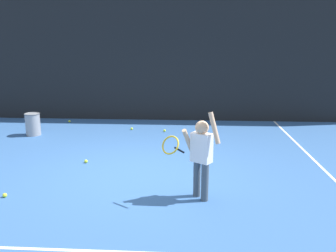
{
  "coord_description": "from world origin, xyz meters",
  "views": [
    {
      "loc": [
        0.95,
        -6.12,
        2.32
      ],
      "look_at": [
        0.56,
        0.07,
        0.85
      ],
      "focal_mm": 38.36,
      "sensor_mm": 36.0,
      "label": 1
    }
  ],
  "objects_px": {
    "ball_hopper": "(33,124)",
    "tennis_ball_3": "(165,131)",
    "tennis_ball_1": "(86,161)",
    "tennis_ball_7": "(132,129)",
    "tennis_player": "(200,153)",
    "tennis_ball_6": "(5,195)",
    "tennis_ball_2": "(69,121)"
  },
  "relations": [
    {
      "from": "ball_hopper",
      "to": "tennis_ball_3",
      "type": "relative_size",
      "value": 8.52
    },
    {
      "from": "tennis_ball_1",
      "to": "tennis_ball_7",
      "type": "bearing_deg",
      "value": 80.23
    },
    {
      "from": "tennis_player",
      "to": "tennis_ball_3",
      "type": "relative_size",
      "value": 20.46
    },
    {
      "from": "tennis_ball_6",
      "to": "tennis_ball_2",
      "type": "bearing_deg",
      "value": 97.95
    },
    {
      "from": "ball_hopper",
      "to": "tennis_ball_6",
      "type": "distance_m",
      "value": 3.84
    },
    {
      "from": "tennis_ball_2",
      "to": "tennis_ball_3",
      "type": "relative_size",
      "value": 1.0
    },
    {
      "from": "tennis_ball_1",
      "to": "tennis_ball_6",
      "type": "height_order",
      "value": "same"
    },
    {
      "from": "tennis_ball_2",
      "to": "tennis_ball_6",
      "type": "distance_m",
      "value": 5.19
    },
    {
      "from": "ball_hopper",
      "to": "tennis_ball_3",
      "type": "distance_m",
      "value": 3.34
    },
    {
      "from": "ball_hopper",
      "to": "tennis_ball_6",
      "type": "relative_size",
      "value": 8.52
    },
    {
      "from": "tennis_ball_7",
      "to": "ball_hopper",
      "type": "bearing_deg",
      "value": -163.97
    },
    {
      "from": "tennis_ball_3",
      "to": "tennis_ball_7",
      "type": "xyz_separation_m",
      "value": [
        -0.89,
        0.15,
        0.0
      ]
    },
    {
      "from": "tennis_ball_3",
      "to": "tennis_ball_7",
      "type": "height_order",
      "value": "same"
    },
    {
      "from": "ball_hopper",
      "to": "tennis_ball_3",
      "type": "xyz_separation_m",
      "value": [
        3.29,
        0.54,
        -0.26
      ]
    },
    {
      "from": "tennis_ball_1",
      "to": "tennis_ball_2",
      "type": "relative_size",
      "value": 1.0
    },
    {
      "from": "ball_hopper",
      "to": "tennis_ball_1",
      "type": "height_order",
      "value": "ball_hopper"
    },
    {
      "from": "ball_hopper",
      "to": "tennis_ball_1",
      "type": "bearing_deg",
      "value": -46.25
    },
    {
      "from": "tennis_player",
      "to": "tennis_ball_6",
      "type": "relative_size",
      "value": 20.46
    },
    {
      "from": "tennis_player",
      "to": "tennis_ball_2",
      "type": "distance_m",
      "value": 6.24
    },
    {
      "from": "tennis_ball_1",
      "to": "ball_hopper",
      "type": "bearing_deg",
      "value": 133.75
    },
    {
      "from": "tennis_ball_2",
      "to": "tennis_ball_6",
      "type": "relative_size",
      "value": 1.0
    },
    {
      "from": "ball_hopper",
      "to": "tennis_ball_1",
      "type": "xyz_separation_m",
      "value": [
        1.93,
        -2.02,
        -0.26
      ]
    },
    {
      "from": "tennis_player",
      "to": "tennis_ball_1",
      "type": "bearing_deg",
      "value": 179.94
    },
    {
      "from": "tennis_ball_6",
      "to": "tennis_ball_7",
      "type": "relative_size",
      "value": 1.0
    },
    {
      "from": "ball_hopper",
      "to": "tennis_ball_3",
      "type": "height_order",
      "value": "ball_hopper"
    },
    {
      "from": "tennis_ball_2",
      "to": "tennis_ball_7",
      "type": "xyz_separation_m",
      "value": [
        1.97,
        -0.8,
        0.0
      ]
    },
    {
      "from": "tennis_ball_3",
      "to": "tennis_ball_6",
      "type": "distance_m",
      "value": 4.71
    },
    {
      "from": "tennis_player",
      "to": "ball_hopper",
      "type": "bearing_deg",
      "value": 173.84
    },
    {
      "from": "ball_hopper",
      "to": "tennis_ball_7",
      "type": "xyz_separation_m",
      "value": [
        2.4,
        0.69,
        -0.26
      ]
    },
    {
      "from": "tennis_ball_1",
      "to": "tennis_ball_3",
      "type": "xyz_separation_m",
      "value": [
        1.36,
        2.55,
        0.0
      ]
    },
    {
      "from": "tennis_player",
      "to": "tennis_ball_2",
      "type": "xyz_separation_m",
      "value": [
        -3.68,
        4.99,
        -0.69
      ]
    },
    {
      "from": "tennis_ball_3",
      "to": "tennis_ball_6",
      "type": "relative_size",
      "value": 1.0
    }
  ]
}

